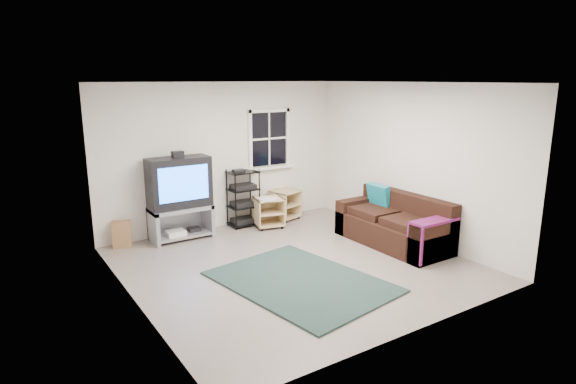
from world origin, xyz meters
TOP-DOWN VIEW (x-y plane):
  - room at (0.95, 2.27)m, footprint 4.60×4.62m
  - tv_unit at (-0.95, 2.02)m, footprint 1.02×0.51m
  - av_rack at (0.28, 2.09)m, footprint 0.53×0.38m
  - side_table_left at (1.15, 2.08)m, footprint 0.58×0.58m
  - side_table_right at (0.63, 1.80)m, footprint 0.59×0.59m
  - sofa at (1.88, -0.15)m, footprint 0.87×1.95m
  - shag_rug at (-0.29, -0.59)m, footprint 2.02×2.54m
  - paper_bag at (-1.91, 2.15)m, footprint 0.33×0.26m

SIDE VIEW (x-z plane):
  - shag_rug at x=-0.29m, z-range 0.00..0.03m
  - paper_bag at x=-1.91m, z-range 0.00..0.42m
  - side_table_left at x=1.15m, z-range 0.02..0.58m
  - sofa at x=1.88m, z-range -0.13..0.76m
  - side_table_right at x=0.63m, z-range 0.03..0.60m
  - av_rack at x=0.28m, z-range -0.07..0.99m
  - tv_unit at x=-0.95m, z-range 0.07..1.57m
  - room at x=0.95m, z-range -0.82..3.78m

